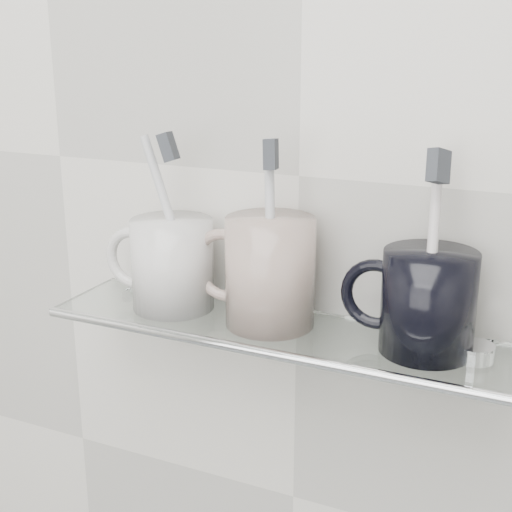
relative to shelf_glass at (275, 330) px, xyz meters
The scene contains 18 objects.
wall_back 0.17m from the shelf_glass, 90.00° to the left, with size 2.50×2.50×0.00m, color silver.
shelf_glass is the anchor object (origin of this frame).
shelf_rail 0.06m from the shelf_glass, 90.00° to the right, with size 0.01×0.01×0.50m, color silver.
bracket_left 0.22m from the shelf_glass, 167.38° to the left, with size 0.02×0.02×0.03m, color silver.
bracket_right 0.22m from the shelf_glass, 12.62° to the left, with size 0.02×0.02×0.03m, color silver.
mug_left 0.14m from the shelf_glass, behind, with size 0.09×0.09×0.10m, color silver.
mug_left_handle 0.19m from the shelf_glass, behind, with size 0.07×0.07×0.01m, color silver.
toothbrush_left 0.16m from the shelf_glass, behind, with size 0.01×0.01×0.19m, color silver.
bristles_left 0.22m from the shelf_glass, behind, with size 0.01×0.02×0.03m, color #2F3339.
mug_center 0.06m from the shelf_glass, 148.53° to the left, with size 0.09×0.09×0.12m, color silver.
mug_center_handle 0.09m from the shelf_glass, behind, with size 0.08×0.08×0.01m, color silver.
toothbrush_center 0.11m from the shelf_glass, 148.53° to the left, with size 0.01×0.01×0.19m, color silver.
bristles_center 0.19m from the shelf_glass, 148.53° to the left, with size 0.01×0.02×0.03m, color #2F3339.
mug_right 0.17m from the shelf_glass, ahead, with size 0.09×0.09×0.10m, color black.
mug_right_handle 0.12m from the shelf_glass, ahead, with size 0.07×0.07×0.01m, color black.
toothbrush_right 0.19m from the shelf_glass, ahead, with size 0.01×0.01×0.19m, color silver.
bristles_right 0.24m from the shelf_glass, ahead, with size 0.01×0.02×0.03m, color #2F3339.
chrome_cap 0.20m from the shelf_glass, ahead, with size 0.04×0.04×0.02m, color silver.
Camera 1 is at (0.27, 0.40, 1.39)m, focal length 50.00 mm.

